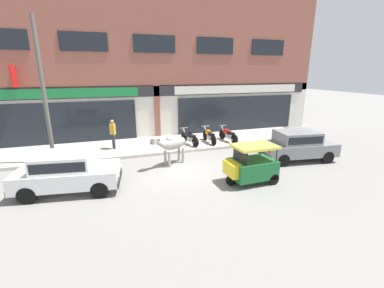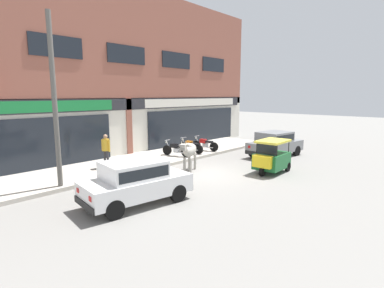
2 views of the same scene
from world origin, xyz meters
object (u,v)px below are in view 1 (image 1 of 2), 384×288
object	(u,v)px
pedestrian	(113,131)
utility_pole	(44,93)
motorcycle_2	(228,135)
car_0	(67,171)
motorcycle_0	(190,138)
car_1	(297,144)
auto_rickshaw	(251,166)
motorcycle_1	(209,136)
cow	(172,144)

from	to	relation	value
pedestrian	utility_pole	world-z (taller)	utility_pole
motorcycle_2	utility_pole	xyz separation A→B (m)	(-9.36, -0.66, 2.79)
motorcycle_2	pedestrian	xyz separation A→B (m)	(-6.60, 0.57, 0.60)
motorcycle_2	utility_pole	world-z (taller)	utility_pole
car_0	motorcycle_0	xyz separation A→B (m)	(5.93, 4.10, -0.27)
car_0	pedestrian	xyz separation A→B (m)	(1.74, 4.56, 0.33)
car_1	pedestrian	bearing A→B (deg)	153.21
utility_pole	car_1	bearing A→B (deg)	-15.21
motorcycle_0	auto_rickshaw	bearing A→B (deg)	-81.93
motorcycle_2	utility_pole	bearing A→B (deg)	-175.96
car_0	motorcycle_1	world-z (taller)	car_0
motorcycle_2	pedestrian	size ratio (longest dim) A/B	1.13
pedestrian	motorcycle_1	bearing A→B (deg)	-4.61
auto_rickshaw	motorcycle_0	xyz separation A→B (m)	(-0.77, 5.45, -0.11)
car_0	cow	bearing A→B (deg)	20.11
cow	motorcycle_2	xyz separation A→B (m)	(4.04, 2.42, -0.46)
motorcycle_0	motorcycle_2	distance (m)	2.41
car_0	car_1	xyz separation A→B (m)	(10.24, 0.27, 0.00)
cow	motorcycle_2	bearing A→B (deg)	30.89
car_1	motorcycle_1	bearing A→B (deg)	128.54
cow	pedestrian	world-z (taller)	pedestrian
utility_pole	car_0	bearing A→B (deg)	-72.92
motorcycle_1	auto_rickshaw	bearing A→B (deg)	-94.86
cow	car_1	size ratio (longest dim) A/B	0.52
motorcycle_0	motorcycle_2	bearing A→B (deg)	-2.63
car_0	car_1	bearing A→B (deg)	1.50
motorcycle_2	motorcycle_1	bearing A→B (deg)	173.58
cow	pedestrian	bearing A→B (deg)	130.51
cow	pedestrian	xyz separation A→B (m)	(-2.55, 2.99, 0.14)
car_0	car_1	size ratio (longest dim) A/B	1.00
car_0	motorcycle_2	distance (m)	9.25
cow	motorcycle_1	distance (m)	3.87
motorcycle_0	motorcycle_1	size ratio (longest dim) A/B	0.98
auto_rickshaw	motorcycle_2	world-z (taller)	auto_rickshaw
car_1	motorcycle_2	world-z (taller)	car_1
car_1	pedestrian	distance (m)	9.53
car_1	motorcycle_0	distance (m)	5.77
motorcycle_2	utility_pole	distance (m)	9.79
motorcycle_2	cow	bearing A→B (deg)	-149.11
car_0	motorcycle_2	size ratio (longest dim) A/B	2.09
auto_rickshaw	utility_pole	size ratio (longest dim) A/B	0.32
utility_pole	auto_rickshaw	bearing A→B (deg)	-31.20
motorcycle_0	utility_pole	world-z (taller)	utility_pole
motorcycle_1	utility_pole	bearing A→B (deg)	-174.47
car_1	motorcycle_1	xyz separation A→B (m)	(-3.07, 3.85, -0.27)
cow	pedestrian	size ratio (longest dim) A/B	1.22
cow	auto_rickshaw	xyz separation A→B (m)	(2.41, -2.92, -0.35)
motorcycle_2	car_0	bearing A→B (deg)	-154.41
car_0	car_1	distance (m)	10.24
motorcycle_0	car_1	bearing A→B (deg)	-41.66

